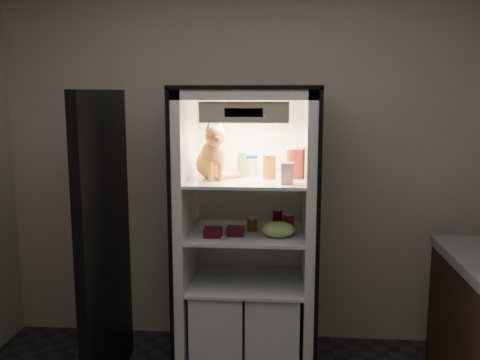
% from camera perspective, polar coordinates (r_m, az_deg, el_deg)
% --- Properties ---
extents(room_shell, '(3.60, 3.60, 3.60)m').
position_cam_1_polar(room_shell, '(2.06, -1.67, 3.33)').
color(room_shell, white).
rests_on(room_shell, floor).
extents(refrigerator, '(0.90, 0.72, 1.88)m').
position_cam_1_polar(refrigerator, '(3.59, 0.80, -7.56)').
color(refrigerator, white).
rests_on(refrigerator, floor).
extents(fridge_door, '(0.07, 0.87, 1.85)m').
position_cam_1_polar(fridge_door, '(3.38, -14.23, -6.75)').
color(fridge_door, black).
rests_on(fridge_door, floor).
extents(tabby_cat, '(0.34, 0.36, 0.37)m').
position_cam_1_polar(tabby_cat, '(3.39, -2.98, 2.44)').
color(tabby_cat, '#BE6D18').
rests_on(tabby_cat, refrigerator).
extents(parmesan_shaker, '(0.06, 0.06, 0.16)m').
position_cam_1_polar(parmesan_shaker, '(3.45, 0.23, 1.65)').
color(parmesan_shaker, '#268B33').
rests_on(parmesan_shaker, refrigerator).
extents(mayo_tub, '(0.10, 0.10, 0.14)m').
position_cam_1_polar(mayo_tub, '(3.52, 1.11, 1.58)').
color(mayo_tub, white).
rests_on(mayo_tub, refrigerator).
extents(salsa_jar, '(0.09, 0.09, 0.15)m').
position_cam_1_polar(salsa_jar, '(3.40, 3.13, 1.42)').
color(salsa_jar, maroon).
rests_on(salsa_jar, refrigerator).
extents(pepper_jar, '(0.12, 0.12, 0.20)m').
position_cam_1_polar(pepper_jar, '(3.44, 6.00, 1.91)').
color(pepper_jar, maroon).
rests_on(pepper_jar, refrigerator).
extents(cream_carton, '(0.07, 0.07, 0.13)m').
position_cam_1_polar(cream_carton, '(3.22, 5.06, 0.72)').
color(cream_carton, white).
rests_on(cream_carton, refrigerator).
extents(soda_can_a, '(0.07, 0.07, 0.12)m').
position_cam_1_polar(soda_can_a, '(3.59, 4.02, -4.11)').
color(soda_can_a, black).
rests_on(soda_can_a, refrigerator).
extents(soda_can_b, '(0.07, 0.07, 0.13)m').
position_cam_1_polar(soda_can_b, '(3.45, 5.22, -4.63)').
color(soda_can_b, black).
rests_on(soda_can_b, refrigerator).
extents(soda_can_c, '(0.07, 0.07, 0.13)m').
position_cam_1_polar(soda_can_c, '(3.42, 5.20, -4.71)').
color(soda_can_c, black).
rests_on(soda_can_c, refrigerator).
extents(condiment_jar, '(0.07, 0.07, 0.09)m').
position_cam_1_polar(condiment_jar, '(3.49, 1.31, -4.71)').
color(condiment_jar, brown).
rests_on(condiment_jar, refrigerator).
extents(grape_bag, '(0.20, 0.15, 0.10)m').
position_cam_1_polar(grape_bag, '(3.35, 4.12, -5.29)').
color(grape_bag, '#9AC75D').
rests_on(grape_bag, refrigerator).
extents(berry_box_left, '(0.11, 0.11, 0.05)m').
position_cam_1_polar(berry_box_left, '(3.37, -2.92, -5.59)').
color(berry_box_left, '#540E1F').
rests_on(berry_box_left, refrigerator).
extents(berry_box_right, '(0.11, 0.11, 0.05)m').
position_cam_1_polar(berry_box_right, '(3.39, -0.49, -5.47)').
color(berry_box_right, '#540E1F').
rests_on(berry_box_right, refrigerator).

